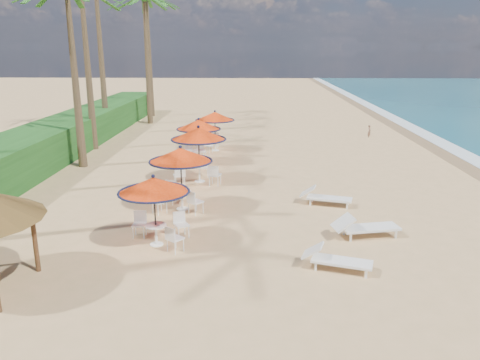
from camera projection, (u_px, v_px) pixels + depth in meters
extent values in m
plane|color=tan|center=(336.00, 248.00, 14.08)|extent=(160.00, 160.00, 0.00)
cube|color=olive|center=(471.00, 168.00, 23.44)|extent=(1.40, 140.00, 0.02)
cube|color=#194716|center=(47.00, 143.00, 24.82)|extent=(3.00, 40.00, 1.80)
cylinder|color=black|center=(155.00, 212.00, 14.02)|extent=(0.05, 0.05, 2.14)
cone|color=#EC4014|center=(154.00, 185.00, 13.79)|extent=(2.14, 2.14, 0.47)
torus|color=#101632|center=(154.00, 192.00, 13.85)|extent=(2.15, 2.15, 0.07)
sphere|color=#101632|center=(153.00, 176.00, 13.71)|extent=(0.11, 0.11, 0.11)
cylinder|color=white|center=(156.00, 225.00, 14.14)|extent=(0.65, 0.65, 0.04)
cylinder|color=white|center=(156.00, 235.00, 14.22)|extent=(0.07, 0.07, 0.65)
cylinder|color=black|center=(181.00, 179.00, 17.14)|extent=(0.05, 0.05, 2.33)
cone|color=#EC4014|center=(180.00, 155.00, 16.89)|extent=(2.33, 2.33, 0.51)
torus|color=#101632|center=(181.00, 161.00, 16.96)|extent=(2.33, 2.33, 0.07)
sphere|color=#101632|center=(180.00, 147.00, 16.81)|extent=(0.12, 0.12, 0.12)
cylinder|color=white|center=(182.00, 191.00, 17.27)|extent=(0.71, 0.71, 0.04)
cylinder|color=white|center=(182.00, 200.00, 17.37)|extent=(0.08, 0.08, 0.71)
cylinder|color=black|center=(199.00, 155.00, 20.69)|extent=(0.05, 0.05, 2.45)
cone|color=#EC4014|center=(198.00, 134.00, 20.43)|extent=(2.45, 2.45, 0.53)
torus|color=#101632|center=(199.00, 139.00, 20.50)|extent=(2.45, 2.45, 0.07)
sphere|color=#101632|center=(198.00, 127.00, 20.35)|extent=(0.13, 0.13, 0.13)
cylinder|color=white|center=(199.00, 166.00, 20.83)|extent=(0.75, 0.75, 0.04)
cylinder|color=white|center=(199.00, 174.00, 20.93)|extent=(0.09, 0.09, 0.75)
cylinder|color=black|center=(199.00, 142.00, 24.05)|extent=(0.05, 0.05, 2.28)
cone|color=#EC4014|center=(199.00, 125.00, 23.81)|extent=(2.28, 2.28, 0.50)
torus|color=#101632|center=(199.00, 129.00, 23.87)|extent=(2.28, 2.28, 0.07)
sphere|color=#101632|center=(198.00, 119.00, 23.73)|extent=(0.12, 0.12, 0.12)
cylinder|color=white|center=(199.00, 151.00, 24.18)|extent=(0.69, 0.69, 0.04)
cylinder|color=white|center=(199.00, 157.00, 24.27)|extent=(0.08, 0.08, 0.69)
cylinder|color=black|center=(215.00, 131.00, 27.04)|extent=(0.05, 0.05, 2.26)
cone|color=#EC4014|center=(215.00, 116.00, 26.80)|extent=(2.26, 2.26, 0.49)
torus|color=#101632|center=(215.00, 120.00, 26.86)|extent=(2.26, 2.26, 0.07)
sphere|color=#101632|center=(215.00, 111.00, 26.72)|extent=(0.12, 0.12, 0.12)
cylinder|color=white|center=(215.00, 139.00, 27.17)|extent=(0.69, 0.69, 0.04)
cylinder|color=white|center=(215.00, 145.00, 27.26)|extent=(0.08, 0.08, 0.69)
cube|color=white|center=(342.00, 262.00, 12.59)|extent=(1.71, 1.04, 0.07)
cube|color=white|center=(313.00, 250.00, 12.79)|extent=(0.69, 0.72, 0.40)
cube|color=white|center=(342.00, 267.00, 12.64)|extent=(0.06, 0.06, 0.23)
cube|color=white|center=(370.00, 228.00, 14.85)|extent=(1.94, 1.03, 0.08)
cube|color=white|center=(343.00, 223.00, 14.63)|extent=(0.74, 0.78, 0.46)
cube|color=white|center=(370.00, 233.00, 14.90)|extent=(0.06, 0.06, 0.26)
cube|color=white|center=(329.00, 198.00, 17.82)|extent=(1.78, 1.04, 0.07)
cube|color=white|center=(308.00, 191.00, 18.00)|extent=(0.70, 0.74, 0.42)
cube|color=white|center=(329.00, 202.00, 17.86)|extent=(0.06, 0.06, 0.24)
cylinder|color=brown|center=(35.00, 238.00, 12.38)|extent=(0.13, 0.13, 1.94)
cone|color=brown|center=(75.00, 81.00, 22.57)|extent=(0.44, 0.44, 8.50)
cone|color=brown|center=(87.00, 63.00, 26.46)|extent=(0.44, 0.44, 9.88)
cone|color=brown|center=(100.00, 49.00, 31.04)|extent=(0.44, 0.44, 11.39)
cone|color=brown|center=(147.00, 63.00, 35.90)|extent=(0.44, 0.44, 9.34)
cone|color=brown|center=(150.00, 58.00, 39.79)|extent=(0.44, 0.44, 9.85)
imported|color=brown|center=(369.00, 131.00, 31.15)|extent=(0.31, 0.38, 0.89)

